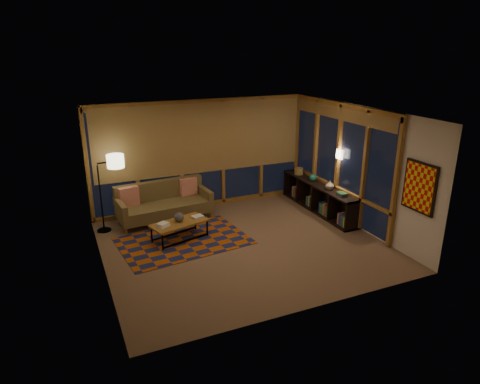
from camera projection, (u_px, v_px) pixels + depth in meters
name	position (u px, v px, depth m)	size (l,w,h in m)	color
floor	(242.00, 244.00, 8.84)	(5.50, 5.00, 0.01)	brown
ceiling	(243.00, 113.00, 7.96)	(5.50, 5.00, 0.01)	beige
walls	(243.00, 182.00, 8.40)	(5.51, 5.01, 2.70)	beige
window_wall_back	(202.00, 155.00, 10.50)	(5.30, 0.16, 2.60)	#9E6820
window_wall_right	(337.00, 161.00, 9.94)	(0.16, 3.70, 2.60)	#9E6820
wall_art	(419.00, 187.00, 7.80)	(0.06, 0.74, 0.94)	red
wall_sconce	(340.00, 154.00, 9.72)	(0.12, 0.18, 0.22)	beige
sofa	(164.00, 203.00, 9.92)	(2.13, 0.86, 0.87)	brown
pillow_left	(129.00, 197.00, 9.66)	(0.45, 0.15, 0.45)	#BB1608
pillow_right	(188.00, 187.00, 10.36)	(0.42, 0.14, 0.42)	#BB1608
area_rug	(184.00, 241.00, 8.99)	(2.60, 1.74, 0.01)	#A1440D
coffee_table	(180.00, 231.00, 9.02)	(1.19, 0.54, 0.40)	#9E6820
book_stack_a	(163.00, 225.00, 8.72)	(0.26, 0.20, 0.08)	silver
book_stack_b	(197.00, 216.00, 9.18)	(0.23, 0.18, 0.05)	silver
ceramic_pot	(179.00, 217.00, 8.94)	(0.20, 0.20, 0.20)	#232428
floor_lamp	(100.00, 195.00, 9.22)	(0.56, 0.37, 1.69)	black
bookshelf	(318.00, 197.00, 10.54)	(0.40, 2.76, 0.69)	black
basket	(299.00, 171.00, 11.19)	(0.23, 0.23, 0.17)	olive
teal_bowl	(313.00, 178.00, 10.64)	(0.17, 0.17, 0.17)	#186E5F
vase	(330.00, 185.00, 10.01)	(0.20, 0.20, 0.21)	tan
shelf_book_stack	(342.00, 194.00, 9.62)	(0.18, 0.26, 0.08)	silver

